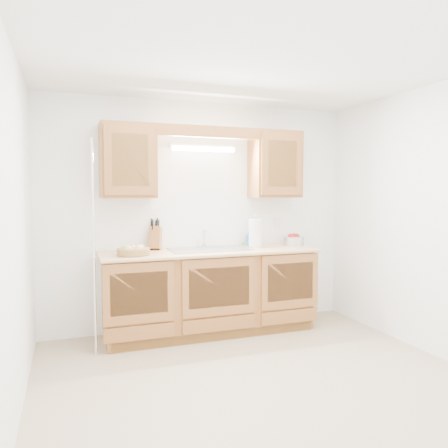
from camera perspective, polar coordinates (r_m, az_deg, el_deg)
name	(u,v)px	position (r m, az deg, el deg)	size (l,w,h in m)	color
room	(256,225)	(3.51, 4.17, -0.09)	(3.52, 3.50, 2.50)	tan
base_cabinets	(210,292)	(4.74, -1.86, -8.88)	(2.20, 0.60, 0.86)	#A2652F
countertop	(210,252)	(4.65, -1.81, -3.62)	(2.30, 0.63, 0.04)	#E4B277
upper_cabinet_left	(128,161)	(4.58, -12.46, 8.02)	(0.55, 0.33, 0.75)	#A2652F
upper_cabinet_right	(275,165)	(5.07, 6.67, 7.70)	(0.55, 0.33, 0.75)	#A2652F
valance	(210,132)	(4.65, -1.87, 11.95)	(2.20, 0.05, 0.12)	#A2652F
fluorescent_fixture	(203,148)	(4.85, -2.71, 9.93)	(0.76, 0.08, 0.08)	white
sink	(210,256)	(4.67, -1.89, -4.22)	(0.84, 0.46, 0.36)	#9E9EA3
wire_shelf_pole	(94,248)	(4.17, -16.63, -3.04)	(0.03, 0.03, 2.00)	silver
outlet_plate	(278,222)	(5.26, 7.01, 0.22)	(0.08, 0.01, 0.12)	white
fruit_basket	(133,251)	(4.34, -11.75, -3.41)	(0.36, 0.36, 0.10)	#A88043
knife_block	(155,238)	(4.72, -8.95, -1.78)	(0.18, 0.23, 0.35)	#A2652F
orange_canister	(155,238)	(4.73, -8.98, -1.78)	(0.08, 0.08, 0.25)	orange
soap_bottle	(250,237)	(5.01, 3.37, -1.77)	(0.08, 0.09, 0.19)	blue
sponge	(248,244)	(5.06, 3.17, -2.65)	(0.15, 0.12, 0.03)	#CC333F
paper_towel	(255,233)	(4.86, 4.11, -1.22)	(0.18, 0.18, 0.37)	silver
apple_bowl	(293,240)	(5.11, 8.99, -2.08)	(0.34, 0.34, 0.13)	silver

